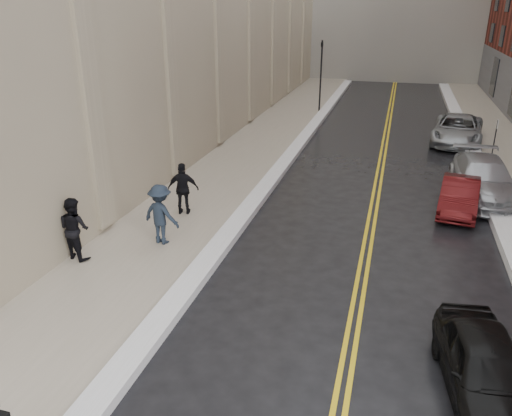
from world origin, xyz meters
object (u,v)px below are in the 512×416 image
Objects in this scene: car_maroon at (459,196)px; pedestrian_c at (183,189)px; car_black at (486,369)px; car_silver_near at (483,179)px; pedestrian_a at (74,228)px; pedestrian_b at (161,214)px; car_silver_far at (458,130)px.

car_maroon is 1.98× the size of pedestrian_c.
pedestrian_c reaches higher than car_black.
pedestrian_c is (-10.08, -3.45, 0.50)m from car_maroon.
pedestrian_c is (-11.15, -5.34, 0.33)m from car_silver_near.
pedestrian_a reaches higher than pedestrian_c.
car_maroon is at bearing -130.12° from pedestrian_a.
pedestrian_c is at bearing -70.19° from pedestrian_b.
pedestrian_a is 0.98× the size of pedestrian_b.
car_silver_near is at bearing -167.96° from pedestrian_c.
pedestrian_b is 2.55m from pedestrian_c.
car_silver_near is 0.97× the size of car_silver_far.
car_silver_near is (1.06, 1.90, 0.17)m from car_maroon.
car_maroon is 1.96× the size of pedestrian_a.
car_silver_near is 9.13m from car_silver_far.
pedestrian_c is at bearing -153.52° from car_maroon.
car_silver_far is at bearing -109.08° from pedestrian_b.
car_silver_near reaches higher than car_silver_far.
pedestrian_b is 1.03× the size of pedestrian_c.
pedestrian_b is at bearing -123.98° from pedestrian_a.
car_black is at bearing -98.88° from car_silver_near.
car_silver_far is at bearing 93.34° from car_maroon.
car_black is 1.02× the size of car_maroon.
car_maroon is at bearing -86.95° from car_silver_far.
car_silver_far reaches higher than car_maroon.
pedestrian_b is (2.09, 1.70, 0.02)m from pedestrian_a.
car_black reaches higher than car_maroon.
car_silver_far is (0.82, 11.03, 0.16)m from car_maroon.
car_maroon is 2.18m from car_silver_near.
car_maroon is at bearing -121.42° from car_silver_near.
pedestrian_b reaches higher than car_silver_near.
car_black is 21.55m from car_silver_far.
car_black is at bearing -84.55° from car_maroon.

